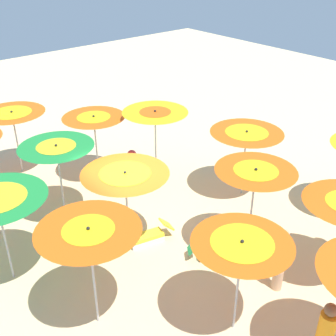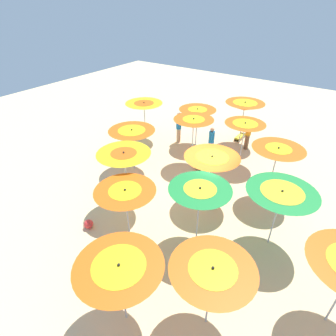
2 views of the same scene
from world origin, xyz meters
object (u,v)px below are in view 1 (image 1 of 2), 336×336
at_px(beach_umbrella_1, 246,138).
at_px(lounger_0, 214,252).
at_px(lounger_2, 149,235).
at_px(beachgoer_0, 281,259).
at_px(beach_umbrella_6, 255,178).
at_px(beach_umbrella_8, 57,152).
at_px(beach_umbrella_12, 89,238).
at_px(beach_umbrella_4, 12,117).
at_px(beach_umbrella_11, 241,251).
at_px(beach_ball, 132,155).
at_px(beach_umbrella_3, 94,123).
at_px(beach_umbrella_2, 155,117).
at_px(beach_umbrella_7, 125,179).

xyz_separation_m(beach_umbrella_1, lounger_0, (-2.90, -1.62, -1.73)).
bearing_deg(lounger_2, beachgoer_0, 123.47).
height_order(lounger_0, beachgoer_0, beachgoer_0).
height_order(beach_umbrella_6, lounger_2, beach_umbrella_6).
bearing_deg(beach_umbrella_8, beach_umbrella_12, -108.85).
bearing_deg(lounger_0, beach_umbrella_8, 152.99).
height_order(beach_umbrella_4, beachgoer_0, beach_umbrella_4).
relative_size(beach_umbrella_6, lounger_2, 1.94).
distance_m(beach_umbrella_11, beach_umbrella_12, 2.88).
bearing_deg(beach_ball, beach_umbrella_4, 153.24).
distance_m(beach_umbrella_11, beachgoer_0, 1.99).
relative_size(beach_umbrella_4, beach_ball, 6.37).
height_order(beach_umbrella_3, beach_umbrella_4, beach_umbrella_3).
height_order(beach_umbrella_12, beachgoer_0, beach_umbrella_12).
bearing_deg(beach_umbrella_6, beach_umbrella_2, 83.63).
bearing_deg(lounger_0, beach_umbrella_2, 108.29).
xyz_separation_m(lounger_0, beachgoer_0, (0.35, -1.69, 0.67)).
bearing_deg(beach_umbrella_1, beach_umbrella_8, 154.07).
relative_size(beach_umbrella_2, beach_umbrella_11, 1.10).
height_order(beach_umbrella_7, beachgoer_0, beach_umbrella_7).
height_order(beach_umbrella_4, lounger_0, beach_umbrella_4).
height_order(beach_umbrella_6, beach_umbrella_7, beach_umbrella_6).
distance_m(beach_umbrella_3, beach_ball, 2.54).
height_order(beach_umbrella_4, lounger_2, beach_umbrella_4).
distance_m(beach_umbrella_3, beach_umbrella_12, 6.12).
xyz_separation_m(beach_umbrella_3, beach_umbrella_12, (-3.28, -5.17, 0.19)).
relative_size(beach_umbrella_8, beach_ball, 6.78).
bearing_deg(beachgoer_0, beach_umbrella_8, 15.32).
bearing_deg(beach_ball, beach_umbrella_6, -97.68).
relative_size(beach_umbrella_6, lounger_0, 2.11).
bearing_deg(beach_umbrella_3, beach_umbrella_12, -122.38).
relative_size(beach_umbrella_7, lounger_2, 1.73).
xyz_separation_m(beach_umbrella_7, beach_ball, (2.97, 3.94, -1.86)).
relative_size(beach_umbrella_1, beach_umbrella_8, 0.92).
bearing_deg(beach_ball, beach_umbrella_2, -100.70).
relative_size(beach_umbrella_4, beach_umbrella_11, 0.97).
height_order(beach_umbrella_6, beachgoer_0, beach_umbrella_6).
bearing_deg(beachgoer_0, beach_ball, -16.93).
bearing_deg(lounger_2, beach_umbrella_8, -50.36).
relative_size(beach_umbrella_12, lounger_0, 2.08).
bearing_deg(beach_umbrella_12, beach_umbrella_4, 78.35).
xyz_separation_m(beach_umbrella_6, beachgoer_0, (-0.43, -1.27, -1.37)).
height_order(beach_umbrella_2, beach_umbrella_7, beach_umbrella_2).
relative_size(beach_umbrella_12, beach_ball, 7.10).
bearing_deg(beachgoer_0, beach_umbrella_7, 18.54).
relative_size(beach_umbrella_7, beach_ball, 6.42).
xyz_separation_m(beach_umbrella_4, lounger_0, (1.83, -7.50, -1.83)).
relative_size(beach_umbrella_1, beach_umbrella_2, 0.86).
bearing_deg(beach_umbrella_11, beach_umbrella_7, 91.42).
xyz_separation_m(lounger_2, beachgoer_0, (1.19, -3.29, 0.68)).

